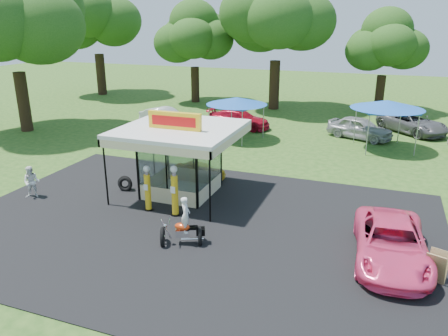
{
  "coord_description": "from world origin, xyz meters",
  "views": [
    {
      "loc": [
        6.97,
        -13.09,
        8.21
      ],
      "look_at": [
        0.6,
        4.0,
        1.96
      ],
      "focal_mm": 35.0,
      "sensor_mm": 36.0,
      "label": 1
    }
  ],
  "objects": [
    {
      "name": "oak_far_d",
      "position": [
        6.37,
        30.12,
        5.77
      ],
      "size": [
        7.6,
        7.6,
        9.05
      ],
      "color": "black",
      "rests_on": "ground"
    },
    {
      "name": "oak_near",
      "position": [
        -18.78,
        12.41,
        8.26
      ],
      "size": [
        11.45,
        11.45,
        13.19
      ],
      "color": "black",
      "rests_on": "ground"
    },
    {
      "name": "oak_far_a",
      "position": [
        -23.51,
        28.89,
        8.0
      ],
      "size": [
        10.61,
        10.61,
        12.58
      ],
      "color": "black",
      "rests_on": "ground"
    },
    {
      "name": "gas_pump_right",
      "position": [
        -1.13,
        2.55,
        1.11
      ],
      "size": [
        0.43,
        0.43,
        2.32
      ],
      "color": "black",
      "rests_on": "ground"
    },
    {
      "name": "bg_car_a",
      "position": [
        -9.06,
        16.79,
        0.79
      ],
      "size": [
        5.06,
        3.37,
        1.58
      ],
      "primitive_type": "imported",
      "rotation": [
        0.0,
        0.0,
        1.18
      ],
      "color": "silver",
      "rests_on": "ground"
    },
    {
      "name": "ground",
      "position": [
        0.0,
        0.0,
        0.0
      ],
      "size": [
        120.0,
        120.0,
        0.0
      ],
      "primitive_type": "plane",
      "color": "#244B17",
      "rests_on": "ground"
    },
    {
      "name": "bg_car_c",
      "position": [
        5.45,
        18.93,
        0.78
      ],
      "size": [
        4.96,
        3.43,
        1.57
      ],
      "primitive_type": "imported",
      "rotation": [
        0.0,
        0.0,
        1.19
      ],
      "color": "#9E9EA2",
      "rests_on": "ground"
    },
    {
      "name": "tent_west",
      "position": [
        -2.83,
        15.77,
        2.72
      ],
      "size": [
        4.3,
        4.3,
        3.01
      ],
      "rotation": [
        0.0,
        0.0,
        -0.26
      ],
      "color": "gray",
      "rests_on": "ground"
    },
    {
      "name": "bg_car_b",
      "position": [
        -3.71,
        18.93,
        0.72
      ],
      "size": [
        5.1,
        2.4,
        1.44
      ],
      "primitive_type": "imported",
      "rotation": [
        0.0,
        0.0,
        1.49
      ],
      "color": "#B30D24",
      "rests_on": "ground"
    },
    {
      "name": "gas_pump_left",
      "position": [
        -2.51,
        2.6,
        1.03
      ],
      "size": [
        0.4,
        0.4,
        2.14
      ],
      "color": "black",
      "rests_on": "ground"
    },
    {
      "name": "pink_sedan",
      "position": [
        7.72,
        1.78,
        0.73
      ],
      "size": [
        2.88,
        5.43,
        1.45
      ],
      "primitive_type": "imported",
      "rotation": [
        0.0,
        0.0,
        0.09
      ],
      "color": "#FE4580",
      "rests_on": "ground"
    },
    {
      "name": "a_frame_sign",
      "position": [
        9.13,
        0.9,
        0.56
      ],
      "size": [
        0.67,
        0.74,
        1.1
      ],
      "rotation": [
        0.0,
        0.0,
        -0.35
      ],
      "color": "#593819",
      "rests_on": "ground"
    },
    {
      "name": "oak_far_b",
      "position": [
        -11.62,
        28.29,
        6.28
      ],
      "size": [
        8.25,
        8.25,
        9.85
      ],
      "color": "black",
      "rests_on": "ground"
    },
    {
      "name": "tent_east",
      "position": [
        7.1,
        16.72,
        2.95
      ],
      "size": [
        4.66,
        4.66,
        3.26
      ],
      "rotation": [
        0.0,
        0.0,
        0.33
      ],
      "color": "gray",
      "rests_on": "ground"
    },
    {
      "name": "spare_tires",
      "position": [
        -4.83,
        4.33,
        0.37
      ],
      "size": [
        0.92,
        0.63,
        0.76
      ],
      "rotation": [
        0.0,
        0.0,
        0.15
      ],
      "color": "black",
      "rests_on": "ground"
    },
    {
      "name": "motorcycle",
      "position": [
        0.34,
        0.37,
        0.79
      ],
      "size": [
        1.77,
        1.38,
        2.02
      ],
      "rotation": [
        0.0,
        0.0,
        0.43
      ],
      "color": "black",
      "rests_on": "ground"
    },
    {
      "name": "asphalt_apron",
      "position": [
        0.0,
        2.0,
        0.02
      ],
      "size": [
        20.0,
        14.0,
        0.04
      ],
      "primitive_type": "cube",
      "color": "black",
      "rests_on": "ground"
    },
    {
      "name": "kiosk_car",
      "position": [
        -2.0,
        7.2,
        0.48
      ],
      "size": [
        2.82,
        1.13,
        0.96
      ],
      "primitive_type": "imported",
      "rotation": [
        0.0,
        0.0,
        1.57
      ],
      "color": "yellow",
      "rests_on": "ground"
    },
    {
      "name": "bg_car_d",
      "position": [
        9.06,
        22.01,
        0.76
      ],
      "size": [
        5.71,
        5.62,
        1.52
      ],
      "primitive_type": "imported",
      "rotation": [
        0.0,
        0.0,
        0.81
      ],
      "color": "#575659",
      "rests_on": "ground"
    },
    {
      "name": "spectator_west",
      "position": [
        -8.5,
        2.0,
        0.79
      ],
      "size": [
        0.94,
        0.86,
        1.58
      ],
      "primitive_type": "imported",
      "rotation": [
        0.0,
        0.0,
        0.41
      ],
      "color": "white",
      "rests_on": "ground"
    },
    {
      "name": "gas_station_kiosk",
      "position": [
        -2.0,
        4.99,
        1.78
      ],
      "size": [
        5.4,
        5.4,
        4.18
      ],
      "color": "white",
      "rests_on": "ground"
    },
    {
      "name": "oak_far_c",
      "position": [
        -3.08,
        27.51,
        8.11
      ],
      "size": [
        10.84,
        10.84,
        12.77
      ],
      "color": "black",
      "rests_on": "ground"
    }
  ]
}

